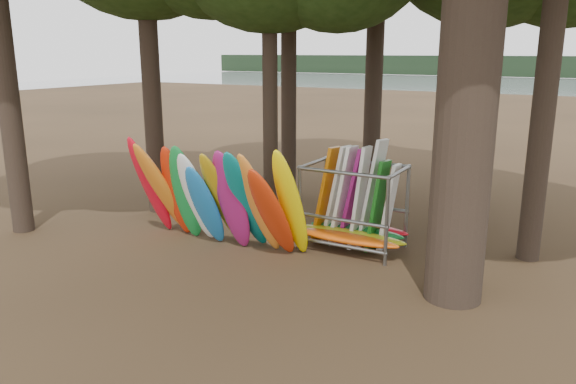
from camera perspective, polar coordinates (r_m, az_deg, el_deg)
The scene contains 5 objects.
ground at distance 13.40m, azimuth -1.99°, elevation -7.35°, with size 120.00×120.00×0.00m, color #47331E.
lake at distance 71.09m, azimuth 24.45°, elevation 8.93°, with size 160.00×160.00×0.00m, color gray.
far_shore at distance 120.84m, azimuth 26.94°, elevation 11.26°, with size 160.00×4.00×4.00m, color black.
kayak_row at distance 14.18m, azimuth -7.25°, elevation -0.69°, with size 4.95×2.06×2.97m.
storage_rack at distance 14.26m, azimuth 6.69°, elevation -1.83°, with size 2.99×1.58×2.83m.
Camera 1 is at (6.54, -10.62, 4.91)m, focal length 35.00 mm.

